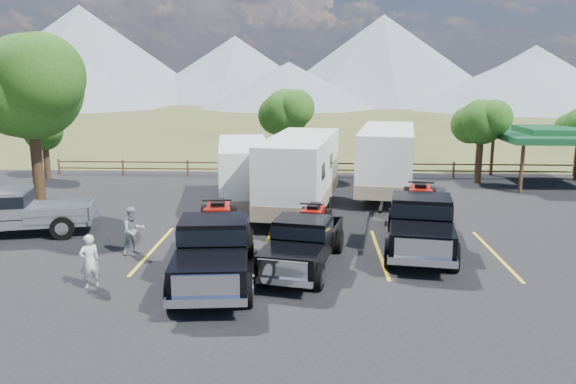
{
  "coord_description": "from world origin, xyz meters",
  "views": [
    {
      "loc": [
        -0.31,
        -14.85,
        6.22
      ],
      "look_at": [
        -1.32,
        6.71,
        1.6
      ],
      "focal_mm": 35.0,
      "sensor_mm": 36.0,
      "label": 1
    }
  ],
  "objects_px": {
    "person_b": "(133,231)",
    "trailer_left": "(244,174)",
    "tree_big_nw": "(29,87)",
    "pavilion": "(553,135)",
    "person_a": "(90,261)",
    "trailer_center": "(300,174)",
    "trailer_right": "(387,160)",
    "rig_center": "(304,240)",
    "pickup_silver": "(13,212)",
    "rig_left": "(215,245)",
    "rig_right": "(420,220)"
  },
  "relations": [
    {
      "from": "trailer_right",
      "to": "tree_big_nw",
      "type": "bearing_deg",
      "value": -154.92
    },
    {
      "from": "tree_big_nw",
      "to": "trailer_center",
      "type": "xyz_separation_m",
      "value": [
        11.63,
        0.45,
        -3.76
      ]
    },
    {
      "from": "pavilion",
      "to": "tree_big_nw",
      "type": "bearing_deg",
      "value": -162.66
    },
    {
      "from": "person_b",
      "to": "trailer_left",
      "type": "bearing_deg",
      "value": 29.31
    },
    {
      "from": "tree_big_nw",
      "to": "person_a",
      "type": "relative_size",
      "value": 4.83
    },
    {
      "from": "pavilion",
      "to": "pickup_silver",
      "type": "relative_size",
      "value": 0.98
    },
    {
      "from": "tree_big_nw",
      "to": "person_a",
      "type": "xyz_separation_m",
      "value": [
        5.76,
        -8.7,
        -4.74
      ]
    },
    {
      "from": "person_b",
      "to": "rig_center",
      "type": "bearing_deg",
      "value": -47.28
    },
    {
      "from": "pickup_silver",
      "to": "tree_big_nw",
      "type": "bearing_deg",
      "value": 177.42
    },
    {
      "from": "person_a",
      "to": "tree_big_nw",
      "type": "bearing_deg",
      "value": -96.49
    },
    {
      "from": "person_b",
      "to": "person_a",
      "type": "bearing_deg",
      "value": -133.03
    },
    {
      "from": "trailer_left",
      "to": "person_b",
      "type": "distance_m",
      "value": 7.74
    },
    {
      "from": "rig_left",
      "to": "trailer_left",
      "type": "relative_size",
      "value": 0.76
    },
    {
      "from": "rig_center",
      "to": "pickup_silver",
      "type": "relative_size",
      "value": 0.91
    },
    {
      "from": "tree_big_nw",
      "to": "pavilion",
      "type": "distance_m",
      "value": 26.91
    },
    {
      "from": "tree_big_nw",
      "to": "rig_center",
      "type": "xyz_separation_m",
      "value": [
        11.94,
        -6.51,
        -4.67
      ]
    },
    {
      "from": "rig_left",
      "to": "pickup_silver",
      "type": "xyz_separation_m",
      "value": [
        -8.53,
        4.16,
        -0.1
      ]
    },
    {
      "from": "rig_center",
      "to": "person_a",
      "type": "bearing_deg",
      "value": -148.98
    },
    {
      "from": "rig_right",
      "to": "person_a",
      "type": "height_order",
      "value": "rig_right"
    },
    {
      "from": "trailer_left",
      "to": "tree_big_nw",
      "type": "bearing_deg",
      "value": -179.06
    },
    {
      "from": "pickup_silver",
      "to": "rig_right",
      "type": "bearing_deg",
      "value": 72.61
    },
    {
      "from": "rig_right",
      "to": "trailer_right",
      "type": "xyz_separation_m",
      "value": [
        -0.12,
        8.91,
        0.74
      ]
    },
    {
      "from": "rig_center",
      "to": "person_a",
      "type": "distance_m",
      "value": 6.56
    },
    {
      "from": "trailer_right",
      "to": "trailer_center",
      "type": "bearing_deg",
      "value": -127.38
    },
    {
      "from": "rig_left",
      "to": "trailer_center",
      "type": "relative_size",
      "value": 0.67
    },
    {
      "from": "trailer_right",
      "to": "pavilion",
      "type": "bearing_deg",
      "value": 29.22
    },
    {
      "from": "person_a",
      "to": "rig_left",
      "type": "bearing_deg",
      "value": 156.14
    },
    {
      "from": "tree_big_nw",
      "to": "pavilion",
      "type": "height_order",
      "value": "tree_big_nw"
    },
    {
      "from": "trailer_left",
      "to": "rig_right",
      "type": "bearing_deg",
      "value": -49.21
    },
    {
      "from": "trailer_left",
      "to": "trailer_center",
      "type": "distance_m",
      "value": 2.87
    },
    {
      "from": "tree_big_nw",
      "to": "person_a",
      "type": "height_order",
      "value": "tree_big_nw"
    },
    {
      "from": "tree_big_nw",
      "to": "pavilion",
      "type": "bearing_deg",
      "value": 17.34
    },
    {
      "from": "pickup_silver",
      "to": "person_a",
      "type": "distance_m",
      "value": 7.22
    },
    {
      "from": "trailer_right",
      "to": "trailer_left",
      "type": "bearing_deg",
      "value": -147.71
    },
    {
      "from": "rig_left",
      "to": "person_b",
      "type": "relative_size",
      "value": 4.0
    },
    {
      "from": "pickup_silver",
      "to": "person_b",
      "type": "distance_m",
      "value": 5.69
    },
    {
      "from": "trailer_center",
      "to": "person_a",
      "type": "xyz_separation_m",
      "value": [
        -5.87,
        -9.16,
        -0.98
      ]
    },
    {
      "from": "person_a",
      "to": "person_b",
      "type": "bearing_deg",
      "value": -134.96
    },
    {
      "from": "rig_center",
      "to": "trailer_right",
      "type": "bearing_deg",
      "value": 81.66
    },
    {
      "from": "rig_left",
      "to": "trailer_left",
      "type": "height_order",
      "value": "trailer_left"
    },
    {
      "from": "tree_big_nw",
      "to": "rig_center",
      "type": "relative_size",
      "value": 1.36
    },
    {
      "from": "trailer_right",
      "to": "pickup_silver",
      "type": "bearing_deg",
      "value": -142.85
    },
    {
      "from": "tree_big_nw",
      "to": "trailer_left",
      "type": "relative_size",
      "value": 0.9
    },
    {
      "from": "trailer_left",
      "to": "trailer_right",
      "type": "bearing_deg",
      "value": 14.09
    },
    {
      "from": "rig_left",
      "to": "person_a",
      "type": "distance_m",
      "value": 3.64
    },
    {
      "from": "pavilion",
      "to": "trailer_center",
      "type": "bearing_deg",
      "value": -151.6
    },
    {
      "from": "person_b",
      "to": "tree_big_nw",
      "type": "bearing_deg",
      "value": 99.29
    },
    {
      "from": "tree_big_nw",
      "to": "trailer_right",
      "type": "height_order",
      "value": "tree_big_nw"
    },
    {
      "from": "trailer_right",
      "to": "person_b",
      "type": "distance_m",
      "value": 14.13
    },
    {
      "from": "tree_big_nw",
      "to": "rig_right",
      "type": "xyz_separation_m",
      "value": [
        16.03,
        -4.42,
        -4.5
      ]
    }
  ]
}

